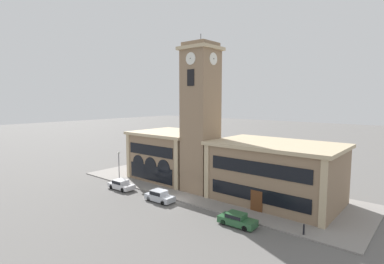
{
  "coord_description": "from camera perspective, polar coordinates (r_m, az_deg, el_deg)",
  "views": [
    {
      "loc": [
        26.38,
        -27.88,
        13.31
      ],
      "look_at": [
        0.2,
        3.2,
        8.86
      ],
      "focal_mm": 28.0,
      "sensor_mm": 36.0,
      "label": 1
    }
  ],
  "objects": [
    {
      "name": "parked_car_mid",
      "position": [
        40.25,
        -6.21,
        -11.97
      ],
      "size": [
        4.13,
        1.94,
        1.47
      ],
      "rotation": [
        0.0,
        0.0,
        0.04
      ],
      "color": "#B2B7C1",
      "rests_on": "ground_plane"
    },
    {
      "name": "street_lamp",
      "position": [
        49.25,
        -13.76,
        -5.49
      ],
      "size": [
        0.36,
        0.36,
        4.91
      ],
      "color": "#4C4C51",
      "rests_on": "sidewalk_kerb"
    },
    {
      "name": "town_hall_right_wing",
      "position": [
        40.6,
        15.59,
        -7.38
      ],
      "size": [
        16.24,
        10.63,
        7.77
      ],
      "color": "#897056",
      "rests_on": "ground_plane"
    },
    {
      "name": "parked_car_far",
      "position": [
        33.26,
        8.56,
        -16.1
      ],
      "size": [
        4.12,
        1.88,
        1.36
      ],
      "rotation": [
        0.0,
        0.0,
        0.04
      ],
      "color": "#285633",
      "rests_on": "ground_plane"
    },
    {
      "name": "parked_car_near",
      "position": [
        46.3,
        -13.35,
        -9.69
      ],
      "size": [
        4.26,
        2.05,
        1.42
      ],
      "rotation": [
        0.0,
        0.0,
        0.04
      ],
      "color": "silver",
      "rests_on": "ground_plane"
    },
    {
      "name": "town_hall_left_wing",
      "position": [
        50.86,
        -3.76,
        -4.33
      ],
      "size": [
        12.47,
        10.63,
        7.93
      ],
      "color": "#897056",
      "rests_on": "ground_plane"
    },
    {
      "name": "clock_tower",
      "position": [
        42.49,
        1.64,
        2.58
      ],
      "size": [
        4.94,
        4.94,
        22.3
      ],
      "color": "#897056",
      "rests_on": "ground_plane"
    },
    {
      "name": "sidewalk_kerb",
      "position": [
        46.13,
        3.36,
        -10.44
      ],
      "size": [
        43.92,
        15.13,
        0.15
      ],
      "color": "gray",
      "rests_on": "ground_plane"
    },
    {
      "name": "ground_plane",
      "position": [
        40.63,
        -3.21,
        -12.89
      ],
      "size": [
        300.0,
        300.0,
        0.0
      ],
      "primitive_type": "plane",
      "color": "#605E5B"
    },
    {
      "name": "bollard",
      "position": [
        32.6,
        20.52,
        -16.99
      ],
      "size": [
        0.18,
        0.18,
        1.06
      ],
      "color": "black",
      "rests_on": "sidewalk_kerb"
    }
  ]
}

